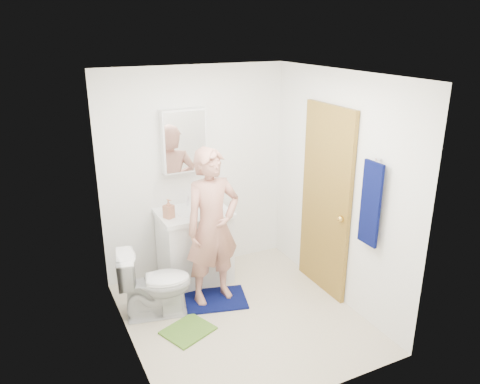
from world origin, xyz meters
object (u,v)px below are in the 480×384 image
vanity_cabinet (195,248)px  man (213,227)px  toilet (155,283)px  toothbrush_cup (213,201)px  soap_dispenser (169,209)px  towel (371,204)px  medicine_cabinet (184,141)px

vanity_cabinet → man: bearing=-87.3°
vanity_cabinet → man: 0.67m
toilet → toothbrush_cup: bearing=-44.8°
soap_dispenser → toilet: bearing=-125.7°
vanity_cabinet → toilet: bearing=-141.0°
towel → toilet: bearing=151.1°
soap_dispenser → toothbrush_cup: soap_dispenser is taller
towel → toothbrush_cup: bearing=120.3°
toilet → man: man is taller
medicine_cabinet → soap_dispenser: bearing=-136.3°
towel → man: (-1.16, 1.00, -0.40)m
toilet → vanity_cabinet: bearing=-38.7°
toothbrush_cup → man: bearing=-113.5°
vanity_cabinet → toothbrush_cup: size_ratio=5.83×
towel → man: man is taller
towel → soap_dispenser: towel is taller
soap_dispenser → man: (0.32, -0.43, -0.10)m
medicine_cabinet → toilet: size_ratio=0.97×
toilet → soap_dispenser: (0.31, 0.43, 0.59)m
medicine_cabinet → toothbrush_cup: (0.27, -0.15, -0.70)m
man → towel: bearing=-45.9°
soap_dispenser → toothbrush_cup: (0.57, 0.14, -0.05)m
man → vanity_cabinet: bearing=87.5°
towel → toilet: towel is taller
toilet → towel: bearing=-106.7°
toilet → toothbrush_cup: (0.88, 0.57, 0.54)m
vanity_cabinet → medicine_cabinet: medicine_cabinet is taller
towel → man: size_ratio=0.48×
towel → medicine_cabinet: bearing=124.6°
vanity_cabinet → soap_dispenser: 0.63m
toothbrush_cup → toilet: bearing=-147.0°
vanity_cabinet → medicine_cabinet: 1.22m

